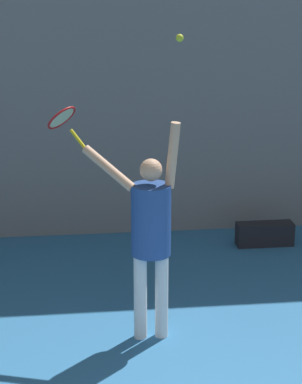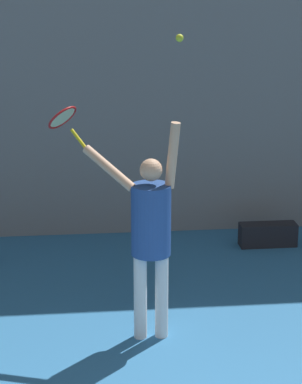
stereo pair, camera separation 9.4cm
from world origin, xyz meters
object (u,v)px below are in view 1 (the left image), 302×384
Objects in this scene: tennis_player at (150,228)px; equipment_bag at (265,234)px; tennis_racket at (63,120)px; tennis_ball at (180,38)px.

equipment_bag is at bearing 52.18° from tennis_player.
tennis_racket is (-0.79, 0.51, 0.97)m from tennis_player.
tennis_ball is (0.25, -0.11, 1.78)m from tennis_player.
tennis_ball is at bearing -30.55° from tennis_racket.
tennis_racket is at bearing -144.92° from equipment_bag.
tennis_player is 2.86× the size of equipment_bag.
equipment_bag is at bearing 57.31° from tennis_ball.
tennis_player is at bearing -127.82° from equipment_bag.
tennis_ball is (1.04, -0.61, 0.81)m from tennis_racket.
equipment_bag is (2.61, 1.83, -1.96)m from tennis_racket.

